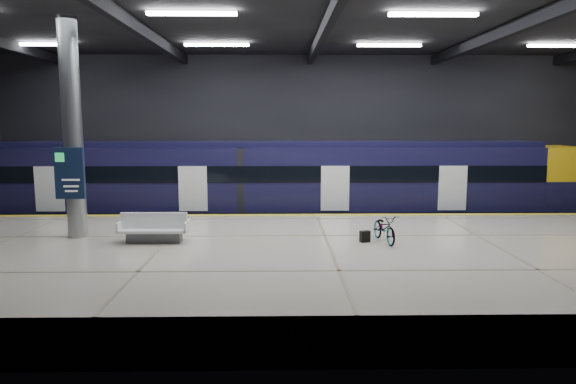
{
  "coord_description": "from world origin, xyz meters",
  "views": [
    {
      "loc": [
        -1.49,
        -17.38,
        4.76
      ],
      "look_at": [
        -1.16,
        1.5,
        2.2
      ],
      "focal_mm": 32.0,
      "sensor_mm": 36.0,
      "label": 1
    }
  ],
  "objects": [
    {
      "name": "ground",
      "position": [
        0.0,
        0.0,
        0.0
      ],
      "size": [
        30.0,
        30.0,
        0.0
      ],
      "primitive_type": "plane",
      "color": "black",
      "rests_on": "ground"
    },
    {
      "name": "room_shell",
      "position": [
        -0.0,
        0.0,
        5.72
      ],
      "size": [
        30.1,
        16.1,
        8.05
      ],
      "color": "black",
      "rests_on": "ground"
    },
    {
      "name": "platform",
      "position": [
        0.0,
        -2.5,
        0.55
      ],
      "size": [
        30.0,
        11.0,
        1.1
      ],
      "primitive_type": "cube",
      "color": "#BCAF9F",
      "rests_on": "ground"
    },
    {
      "name": "safety_strip",
      "position": [
        0.0,
        2.75,
        1.11
      ],
      "size": [
        30.0,
        0.4,
        0.01
      ],
      "primitive_type": "cube",
      "color": "gold",
      "rests_on": "platform"
    },
    {
      "name": "rails",
      "position": [
        0.0,
        5.5,
        0.08
      ],
      "size": [
        30.0,
        1.52,
        0.16
      ],
      "color": "gray",
      "rests_on": "ground"
    },
    {
      "name": "train",
      "position": [
        -0.33,
        5.5,
        2.06
      ],
      "size": [
        29.4,
        2.84,
        3.79
      ],
      "color": "black",
      "rests_on": "ground"
    },
    {
      "name": "bench",
      "position": [
        -5.34,
        -1.81,
        1.43
      ],
      "size": [
        2.1,
        0.87,
        0.93
      ],
      "rotation": [
        0.0,
        0.0,
        -0.0
      ],
      "color": "#595B60",
      "rests_on": "platform"
    },
    {
      "name": "bicycle",
      "position": [
        1.76,
        -1.93,
        1.54
      ],
      "size": [
        0.86,
        1.75,
        0.88
      ],
      "primitive_type": "imported",
      "rotation": [
        0.0,
        0.0,
        0.17
      ],
      "color": "#99999E",
      "rests_on": "platform"
    },
    {
      "name": "pannier_bag",
      "position": [
        1.16,
        -1.93,
        1.28
      ],
      "size": [
        0.34,
        0.26,
        0.35
      ],
      "primitive_type": "cube",
      "rotation": [
        0.0,
        0.0,
        0.3
      ],
      "color": "black",
      "rests_on": "platform"
    },
    {
      "name": "info_column",
      "position": [
        -8.0,
        -1.03,
        4.46
      ],
      "size": [
        0.9,
        0.78,
        6.9
      ],
      "color": "#9EA0A5",
      "rests_on": "platform"
    }
  ]
}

